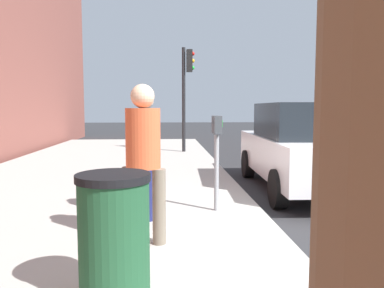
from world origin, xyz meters
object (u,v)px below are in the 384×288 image
at_px(parking_meter, 217,143).
at_px(trash_bin, 114,236).
at_px(pedestrian_at_meter, 145,143).
at_px(pedestrian_bystander, 143,150).
at_px(parked_sedan_near, 304,147).
at_px(traffic_signal, 187,82).

xyz_separation_m(parking_meter, trash_bin, (-2.54, 1.16, -0.51)).
height_order(pedestrian_at_meter, trash_bin, pedestrian_at_meter).
bearing_deg(trash_bin, pedestrian_bystander, -7.06).
bearing_deg(parked_sedan_near, trash_bin, 144.43).
distance_m(parked_sedan_near, traffic_signal, 6.40).
bearing_deg(parking_meter, pedestrian_at_meter, 104.21).
xyz_separation_m(parking_meter, pedestrian_at_meter, (-0.26, 1.04, 0.02)).
bearing_deg(parked_sedan_near, pedestrian_bystander, 136.38).
relative_size(pedestrian_bystander, trash_bin, 1.77).
bearing_deg(parked_sedan_near, parking_meter, 133.47).
distance_m(pedestrian_at_meter, pedestrian_bystander, 1.00).
bearing_deg(pedestrian_at_meter, parking_meter, 1.16).
xyz_separation_m(pedestrian_at_meter, pedestrian_bystander, (-0.99, -0.04, 0.02)).
bearing_deg(traffic_signal, parked_sedan_near, -160.49).
height_order(traffic_signal, trash_bin, traffic_signal).
height_order(parking_meter, parked_sedan_near, parked_sedan_near).
distance_m(pedestrian_bystander, trash_bin, 1.41).
height_order(parked_sedan_near, traffic_signal, traffic_signal).
relative_size(pedestrian_bystander, traffic_signal, 0.50).
relative_size(traffic_signal, trash_bin, 3.56).
height_order(parking_meter, trash_bin, parking_meter).
height_order(parking_meter, pedestrian_bystander, pedestrian_bystander).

